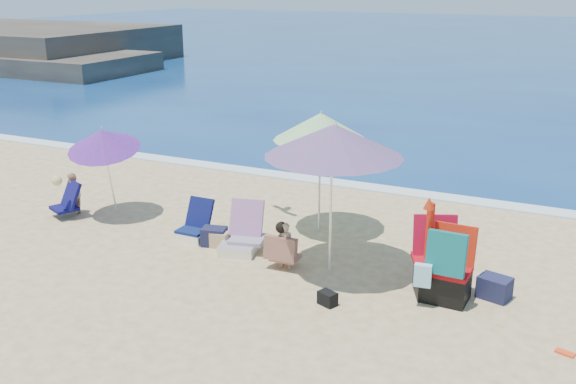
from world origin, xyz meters
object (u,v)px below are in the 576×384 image
at_px(umbrella_turquoise, 334,141).
at_px(umbrella_striped, 321,127).
at_px(chair_rainbow, 242,239).
at_px(camp_chair_left, 436,272).
at_px(furled_umbrella, 429,239).
at_px(umbrella_blue, 103,140).
at_px(person_left, 71,195).
at_px(person_center, 284,246).
at_px(camp_chair_right, 447,275).
at_px(chair_navy, 195,229).

bearing_deg(umbrella_turquoise, umbrella_striped, 119.08).
bearing_deg(chair_rainbow, umbrella_striped, 59.95).
bearing_deg(camp_chair_left, furled_umbrella, -177.25).
distance_m(umbrella_blue, person_left, 1.35).
height_order(furled_umbrella, person_left, furled_umbrella).
height_order(chair_rainbow, person_left, person_left).
xyz_separation_m(umbrella_blue, person_left, (-0.72, -0.22, -1.12)).
distance_m(umbrella_striped, person_center, 2.37).
relative_size(camp_chair_right, person_center, 1.44).
height_order(umbrella_blue, camp_chair_right, umbrella_blue).
height_order(umbrella_blue, furled_umbrella, umbrella_blue).
height_order(umbrella_turquoise, person_center, umbrella_turquoise).
height_order(umbrella_striped, furled_umbrella, umbrella_striped).
bearing_deg(person_left, person_center, -5.78).
bearing_deg(chair_rainbow, umbrella_blue, 173.24).
distance_m(camp_chair_left, person_left, 7.26).
distance_m(umbrella_turquoise, chair_navy, 3.34).
height_order(umbrella_blue, camp_chair_left, umbrella_blue).
bearing_deg(person_center, furled_umbrella, 4.37).
xyz_separation_m(umbrella_blue, camp_chair_right, (6.72, -0.71, -1.13)).
distance_m(umbrella_turquoise, furled_umbrella, 2.00).
bearing_deg(camp_chair_right, furled_umbrella, 152.94).
relative_size(umbrella_turquoise, person_center, 3.10).
distance_m(furled_umbrella, person_center, 2.30).
height_order(camp_chair_left, camp_chair_right, camp_chair_right).
xyz_separation_m(chair_rainbow, person_center, (0.95, -0.33, 0.16)).
height_order(umbrella_turquoise, chair_rainbow, umbrella_turquoise).
height_order(camp_chair_left, person_center, camp_chair_left).
relative_size(furled_umbrella, camp_chair_left, 1.35).
height_order(umbrella_striped, camp_chair_right, umbrella_striped).
height_order(umbrella_striped, chair_navy, umbrella_striped).
bearing_deg(umbrella_turquoise, chair_rainbow, 176.42).
relative_size(camp_chair_left, camp_chair_right, 0.99).
bearing_deg(umbrella_turquoise, umbrella_blue, 174.33).
bearing_deg(chair_navy, umbrella_striped, 35.20).
relative_size(camp_chair_right, person_left, 1.24).
xyz_separation_m(umbrella_blue, furled_umbrella, (6.38, -0.54, -0.71)).
relative_size(umbrella_striped, person_left, 2.46).
xyz_separation_m(umbrella_striped, camp_chair_left, (2.52, -1.58, -1.62)).
bearing_deg(chair_navy, person_center, -12.71).
xyz_separation_m(umbrella_turquoise, person_center, (-0.73, -0.23, -1.75)).
relative_size(umbrella_striped, chair_navy, 3.22).
height_order(person_center, person_left, person_left).
bearing_deg(camp_chair_right, person_left, 176.21).
distance_m(umbrella_blue, chair_rainbow, 3.47).
distance_m(chair_navy, camp_chair_left, 4.39).
xyz_separation_m(umbrella_striped, chair_rainbow, (-0.82, -1.42, -1.74)).
bearing_deg(furled_umbrella, person_left, 177.43).
height_order(umbrella_turquoise, camp_chair_right, umbrella_turquoise).
bearing_deg(person_center, chair_navy, 167.29).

